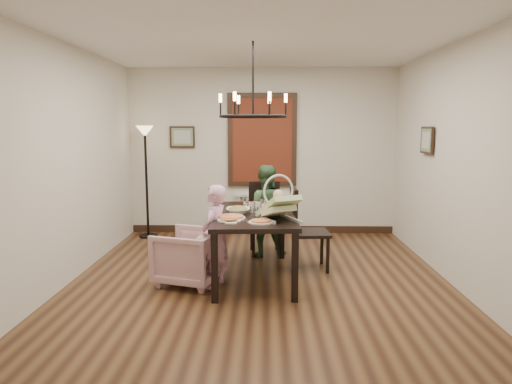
{
  "coord_description": "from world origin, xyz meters",
  "views": [
    {
      "loc": [
        0.08,
        -5.25,
        1.85
      ],
      "look_at": [
        -0.05,
        0.19,
        1.05
      ],
      "focal_mm": 32.0,
      "sensor_mm": 36.0,
      "label": 1
    }
  ],
  "objects_px": {
    "armchair": "(189,256)",
    "baby_bouncer": "(278,205)",
    "elderly_woman": "(214,245)",
    "floor_lamp": "(147,183)",
    "dining_table": "(253,220)",
    "seated_man": "(265,218)",
    "chair_right": "(310,228)",
    "drinking_glass": "(253,208)",
    "chair_far": "(266,218)"
  },
  "relations": [
    {
      "from": "armchair",
      "to": "baby_bouncer",
      "type": "distance_m",
      "value": 1.24
    },
    {
      "from": "elderly_woman",
      "to": "floor_lamp",
      "type": "relative_size",
      "value": 0.55
    },
    {
      "from": "dining_table",
      "to": "floor_lamp",
      "type": "distance_m",
      "value": 2.72
    },
    {
      "from": "elderly_woman",
      "to": "seated_man",
      "type": "bearing_deg",
      "value": 171.74
    },
    {
      "from": "chair_right",
      "to": "drinking_glass",
      "type": "relative_size",
      "value": 8.51
    },
    {
      "from": "floor_lamp",
      "to": "baby_bouncer",
      "type": "bearing_deg",
      "value": -48.75
    },
    {
      "from": "floor_lamp",
      "to": "seated_man",
      "type": "bearing_deg",
      "value": -28.46
    },
    {
      "from": "elderly_woman",
      "to": "drinking_glass",
      "type": "relative_size",
      "value": 7.77
    },
    {
      "from": "chair_far",
      "to": "baby_bouncer",
      "type": "distance_m",
      "value": 1.53
    },
    {
      "from": "armchair",
      "to": "floor_lamp",
      "type": "height_order",
      "value": "floor_lamp"
    },
    {
      "from": "elderly_woman",
      "to": "floor_lamp",
      "type": "height_order",
      "value": "floor_lamp"
    },
    {
      "from": "armchair",
      "to": "chair_far",
      "type": "bearing_deg",
      "value": 162.04
    },
    {
      "from": "elderly_woman",
      "to": "baby_bouncer",
      "type": "distance_m",
      "value": 0.88
    },
    {
      "from": "dining_table",
      "to": "armchair",
      "type": "bearing_deg",
      "value": -166.75
    },
    {
      "from": "chair_right",
      "to": "floor_lamp",
      "type": "relative_size",
      "value": 0.6
    },
    {
      "from": "armchair",
      "to": "baby_bouncer",
      "type": "bearing_deg",
      "value": 97.56
    },
    {
      "from": "dining_table",
      "to": "chair_far",
      "type": "xyz_separation_m",
      "value": [
        0.15,
        1.06,
        -0.19
      ]
    },
    {
      "from": "drinking_glass",
      "to": "seated_man",
      "type": "bearing_deg",
      "value": 81.84
    },
    {
      "from": "elderly_woman",
      "to": "baby_bouncer",
      "type": "xyz_separation_m",
      "value": [
        0.73,
        -0.07,
        0.48
      ]
    },
    {
      "from": "chair_far",
      "to": "drinking_glass",
      "type": "relative_size",
      "value": 8.25
    },
    {
      "from": "chair_right",
      "to": "elderly_woman",
      "type": "distance_m",
      "value": 1.34
    },
    {
      "from": "floor_lamp",
      "to": "chair_far",
      "type": "bearing_deg",
      "value": -25.88
    },
    {
      "from": "baby_bouncer",
      "to": "elderly_woman",
      "type": "bearing_deg",
      "value": 149.76
    },
    {
      "from": "armchair",
      "to": "seated_man",
      "type": "distance_m",
      "value": 1.49
    },
    {
      "from": "chair_far",
      "to": "floor_lamp",
      "type": "distance_m",
      "value": 2.22
    },
    {
      "from": "drinking_glass",
      "to": "chair_right",
      "type": "bearing_deg",
      "value": 25.79
    },
    {
      "from": "chair_right",
      "to": "floor_lamp",
      "type": "bearing_deg",
      "value": 52.73
    },
    {
      "from": "chair_right",
      "to": "drinking_glass",
      "type": "bearing_deg",
      "value": 111.69
    },
    {
      "from": "dining_table",
      "to": "drinking_glass",
      "type": "xyz_separation_m",
      "value": [
        -0.0,
        0.0,
        0.15
      ]
    },
    {
      "from": "dining_table",
      "to": "baby_bouncer",
      "type": "relative_size",
      "value": 3.26
    },
    {
      "from": "chair_right",
      "to": "chair_far",
      "type": "bearing_deg",
      "value": 35.07
    },
    {
      "from": "chair_far",
      "to": "baby_bouncer",
      "type": "xyz_separation_m",
      "value": [
        0.15,
        -1.45,
        0.45
      ]
    },
    {
      "from": "chair_right",
      "to": "drinking_glass",
      "type": "xyz_separation_m",
      "value": [
        -0.72,
        -0.35,
        0.33
      ]
    },
    {
      "from": "elderly_woman",
      "to": "baby_bouncer",
      "type": "bearing_deg",
      "value": 100.46
    },
    {
      "from": "chair_right",
      "to": "seated_man",
      "type": "distance_m",
      "value": 0.84
    },
    {
      "from": "drinking_glass",
      "to": "dining_table",
      "type": "bearing_deg",
      "value": -77.69
    },
    {
      "from": "baby_bouncer",
      "to": "drinking_glass",
      "type": "relative_size",
      "value": 4.26
    },
    {
      "from": "dining_table",
      "to": "armchair",
      "type": "relative_size",
      "value": 2.47
    },
    {
      "from": "chair_far",
      "to": "floor_lamp",
      "type": "relative_size",
      "value": 0.58
    },
    {
      "from": "chair_right",
      "to": "armchair",
      "type": "height_order",
      "value": "chair_right"
    },
    {
      "from": "dining_table",
      "to": "drinking_glass",
      "type": "height_order",
      "value": "drinking_glass"
    },
    {
      "from": "dining_table",
      "to": "chair_right",
      "type": "bearing_deg",
      "value": 23.0
    },
    {
      "from": "seated_man",
      "to": "chair_far",
      "type": "bearing_deg",
      "value": -93.61
    },
    {
      "from": "seated_man",
      "to": "floor_lamp",
      "type": "height_order",
      "value": "floor_lamp"
    },
    {
      "from": "dining_table",
      "to": "floor_lamp",
      "type": "xyz_separation_m",
      "value": [
        -1.82,
        2.01,
        0.19
      ]
    },
    {
      "from": "elderly_woman",
      "to": "seated_man",
      "type": "relative_size",
      "value": 0.91
    },
    {
      "from": "chair_far",
      "to": "seated_man",
      "type": "xyz_separation_m",
      "value": [
        -0.01,
        -0.11,
        0.02
      ]
    },
    {
      "from": "drinking_glass",
      "to": "chair_far",
      "type": "bearing_deg",
      "value": 82.07
    },
    {
      "from": "elderly_woman",
      "to": "drinking_glass",
      "type": "xyz_separation_m",
      "value": [
        0.43,
        0.33,
        0.37
      ]
    },
    {
      "from": "baby_bouncer",
      "to": "floor_lamp",
      "type": "distance_m",
      "value": 3.2
    }
  ]
}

